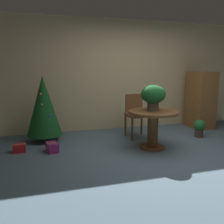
{
  "coord_description": "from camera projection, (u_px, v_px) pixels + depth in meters",
  "views": [
    {
      "loc": [
        -2.09,
        -3.58,
        1.48
      ],
      "look_at": [
        -0.97,
        0.15,
        0.78
      ],
      "focal_mm": 39.97,
      "sensor_mm": 36.0,
      "label": 1
    }
  ],
  "objects": [
    {
      "name": "holiday_tree",
      "position": [
        44.0,
        106.0,
        4.99
      ],
      "size": [
        0.71,
        0.71,
        1.32
      ],
      "color": "brown",
      "rests_on": "ground_plane"
    },
    {
      "name": "ground_plane",
      "position": [
        169.0,
        156.0,
        4.23
      ],
      "size": [
        6.6,
        6.6,
        0.0
      ],
      "primitive_type": "plane",
      "color": "slate"
    },
    {
      "name": "potted_plant",
      "position": [
        199.0,
        127.0,
        5.36
      ],
      "size": [
        0.24,
        0.24,
        0.38
      ],
      "color": "#4C382D",
      "rests_on": "ground_plane"
    },
    {
      "name": "wooden_cabinet",
      "position": [
        200.0,
        100.0,
        6.18
      ],
      "size": [
        0.5,
        0.67,
        1.39
      ],
      "color": "brown",
      "rests_on": "ground_plane"
    },
    {
      "name": "flower_vase",
      "position": [
        153.0,
        95.0,
        4.51
      ],
      "size": [
        0.45,
        0.45,
        0.47
      ],
      "color": "#665B51",
      "rests_on": "round_dining_table"
    },
    {
      "name": "gift_box_red",
      "position": [
        19.0,
        148.0,
        4.42
      ],
      "size": [
        0.23,
        0.18,
        0.14
      ],
      "color": "red",
      "rests_on": "ground_plane"
    },
    {
      "name": "wooden_chair_far",
      "position": [
        136.0,
        113.0,
        5.34
      ],
      "size": [
        0.43,
        0.45,
        0.92
      ],
      "color": "brown",
      "rests_on": "ground_plane"
    },
    {
      "name": "round_dining_table",
      "position": [
        153.0,
        122.0,
        4.57
      ],
      "size": [
        0.92,
        0.92,
        0.7
      ],
      "color": "brown",
      "rests_on": "ground_plane"
    },
    {
      "name": "back_wall_panel",
      "position": [
        126.0,
        75.0,
        6.08
      ],
      "size": [
        6.0,
        0.1,
        2.6
      ],
      "primitive_type": "cube",
      "color": "beige",
      "rests_on": "ground_plane"
    },
    {
      "name": "gift_box_purple",
      "position": [
        52.0,
        147.0,
        4.44
      ],
      "size": [
        0.23,
        0.3,
        0.17
      ],
      "color": "#9E287A",
      "rests_on": "ground_plane"
    }
  ]
}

